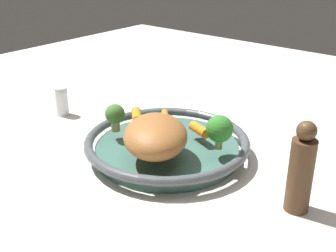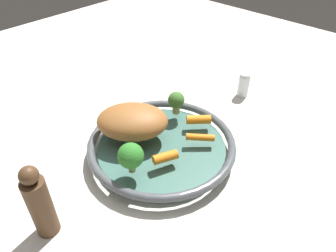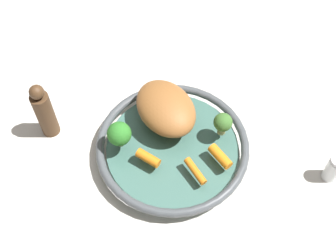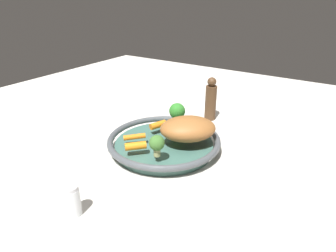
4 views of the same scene
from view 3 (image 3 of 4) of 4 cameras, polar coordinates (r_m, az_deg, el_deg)
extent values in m
plane|color=beige|center=(1.01, 0.57, -3.46)|extent=(2.07, 2.07, 0.00)
cylinder|color=#3D665B|center=(1.00, 0.58, -3.12)|extent=(0.30, 0.30, 0.02)
torus|color=#4A4E53|center=(0.98, 0.59, -2.48)|extent=(0.34, 0.34, 0.02)
ellipsoid|color=#955C2D|center=(0.99, -0.28, 2.33)|extent=(0.20, 0.20, 0.07)
cylinder|color=orange|center=(0.95, 6.75, -3.92)|extent=(0.06, 0.06, 0.02)
cylinder|color=orange|center=(0.94, -2.58, -4.15)|extent=(0.06, 0.04, 0.02)
cylinder|color=orange|center=(0.93, 3.55, -5.82)|extent=(0.06, 0.06, 0.02)
cylinder|color=#94AD66|center=(0.97, -6.15, -2.04)|extent=(0.01, 0.01, 0.02)
sphere|color=#2E7A28|center=(0.94, -6.32, -1.00)|extent=(0.05, 0.05, 0.05)
cylinder|color=tan|center=(0.99, 6.94, -0.44)|extent=(0.02, 0.02, 0.02)
sphere|color=#3D6D2D|center=(0.97, 7.11, 0.49)|extent=(0.04, 0.04, 0.04)
cylinder|color=silver|center=(1.02, 20.49, -5.48)|extent=(0.03, 0.03, 0.06)
cylinder|color=#4C331E|center=(1.03, -15.54, 1.44)|extent=(0.04, 0.04, 0.13)
sphere|color=#4C331E|center=(0.97, -16.61, 4.21)|extent=(0.03, 0.03, 0.03)
camera|label=1|loc=(1.35, -20.39, 33.92)|focal=45.97mm
camera|label=2|loc=(0.61, -47.96, -3.07)|focal=34.05mm
camera|label=4|loc=(1.21, 42.65, 22.81)|focal=32.51mm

